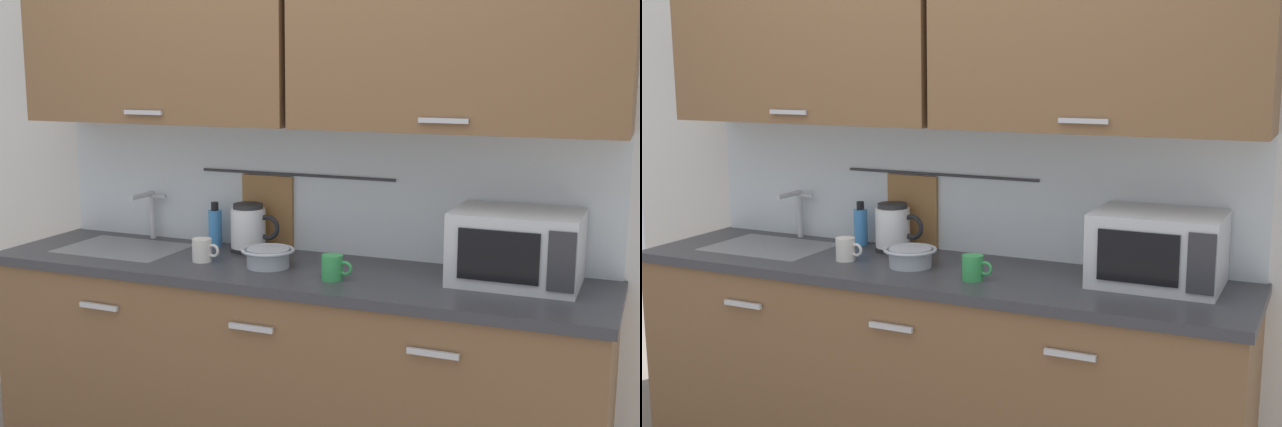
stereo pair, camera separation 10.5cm
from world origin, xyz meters
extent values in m
cube|color=brown|center=(0.00, 0.30, 0.43)|extent=(2.50, 0.60, 0.86)
cube|color=#B7B7BC|center=(-0.69, -0.01, 0.74)|extent=(0.18, 0.02, 0.02)
cube|color=#B7B7BC|center=(0.00, -0.01, 0.74)|extent=(0.18, 0.02, 0.02)
cube|color=#B7B7BC|center=(0.69, -0.01, 0.74)|extent=(0.18, 0.02, 0.02)
cube|color=#333338|center=(0.00, 0.30, 0.88)|extent=(2.53, 0.63, 0.04)
cube|color=#9EA0A5|center=(-0.81, 0.32, 0.85)|extent=(0.52, 0.38, 0.09)
cube|color=silver|center=(0.00, 0.63, 1.25)|extent=(3.70, 0.06, 2.50)
cube|color=silver|center=(0.00, 0.59, 1.18)|extent=(2.50, 0.01, 0.55)
cube|color=brown|center=(-0.63, 0.43, 1.80)|extent=(1.24, 0.33, 0.70)
cube|color=#B7B7BC|center=(-0.63, 0.26, 1.50)|extent=(0.18, 0.01, 0.02)
cube|color=brown|center=(0.63, 0.43, 1.80)|extent=(1.24, 0.33, 0.70)
cube|color=#B7B7BC|center=(0.63, 0.26, 1.50)|extent=(0.18, 0.01, 0.02)
cylinder|color=#333338|center=(-0.09, 0.58, 1.23)|extent=(0.90, 0.01, 0.01)
cube|color=olive|center=(-0.22, 0.58, 1.05)|extent=(0.24, 0.02, 0.34)
cylinder|color=#B2B5BA|center=(-0.81, 0.55, 1.01)|extent=(0.03, 0.03, 0.22)
cylinder|color=#B2B5BA|center=(-0.81, 0.47, 1.11)|extent=(0.02, 0.16, 0.02)
cube|color=#B2B5BA|center=(-0.77, 0.55, 1.10)|extent=(0.07, 0.02, 0.01)
cube|color=silver|center=(0.88, 0.41, 1.04)|extent=(0.46, 0.34, 0.27)
cube|color=black|center=(0.85, 0.24, 1.04)|extent=(0.29, 0.01, 0.18)
cube|color=#2D2D33|center=(1.06, 0.24, 1.04)|extent=(0.09, 0.01, 0.21)
cylinder|color=black|center=(-0.27, 0.48, 0.91)|extent=(0.16, 0.16, 0.02)
cylinder|color=white|center=(-0.27, 0.48, 1.00)|extent=(0.15, 0.15, 0.17)
cylinder|color=#262628|center=(-0.27, 0.48, 1.10)|extent=(0.13, 0.13, 0.02)
torus|color=black|center=(-0.18, 0.48, 1.01)|extent=(0.11, 0.02, 0.11)
cylinder|color=#3F8CD8|center=(-0.46, 0.52, 0.98)|extent=(0.06, 0.06, 0.16)
cylinder|color=black|center=(-0.46, 0.52, 1.08)|extent=(0.03, 0.03, 0.04)
cylinder|color=silver|center=(-0.36, 0.24, 0.95)|extent=(0.08, 0.08, 0.09)
torus|color=silver|center=(-0.31, 0.24, 0.95)|extent=(0.06, 0.01, 0.06)
cylinder|color=#A5ADB7|center=(-0.07, 0.26, 0.94)|extent=(0.17, 0.17, 0.07)
torus|color=#A5ADB7|center=(-0.07, 0.26, 0.97)|extent=(0.21, 0.21, 0.01)
cylinder|color=green|center=(0.24, 0.18, 0.95)|extent=(0.08, 0.08, 0.09)
torus|color=green|center=(0.29, 0.18, 0.95)|extent=(0.06, 0.01, 0.06)
camera|label=1|loc=(1.36, -2.55, 1.70)|focal=45.73mm
camera|label=2|loc=(1.45, -2.51, 1.70)|focal=45.73mm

